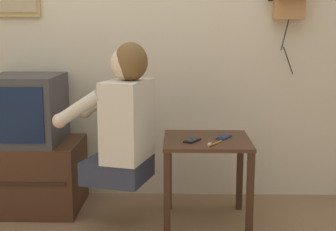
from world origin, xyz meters
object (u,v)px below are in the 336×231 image
object	(u,v)px
cell_phone_held	(192,140)
toothbrush	(214,144)
television	(26,109)
person	(123,119)
cell_phone_spare	(224,137)

from	to	relation	value
cell_phone_held	toothbrush	size ratio (longest dim) A/B	1.00
television	toothbrush	distance (m)	1.29
person	cell_phone_spare	xyz separation A→B (m)	(0.62, 0.10, -0.13)
person	cell_phone_held	xyz separation A→B (m)	(0.42, 0.01, -0.13)
person	cell_phone_spare	size ratio (longest dim) A/B	6.15
television	cell_phone_held	bearing A→B (deg)	-14.50
person	television	distance (m)	0.75
cell_phone_held	toothbrush	xyz separation A→B (m)	(0.13, -0.09, 0.00)
person	cell_phone_spare	world-z (taller)	person
television	cell_phone_held	distance (m)	1.15
cell_phone_held	toothbrush	distance (m)	0.15
cell_phone_spare	toothbrush	distance (m)	0.19
television	toothbrush	bearing A→B (deg)	-16.91
person	toothbrush	world-z (taller)	person
cell_phone_held	cell_phone_spare	xyz separation A→B (m)	(0.20, 0.09, 0.00)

